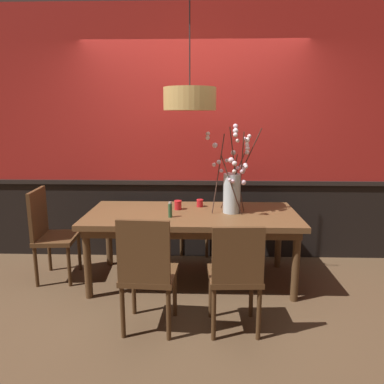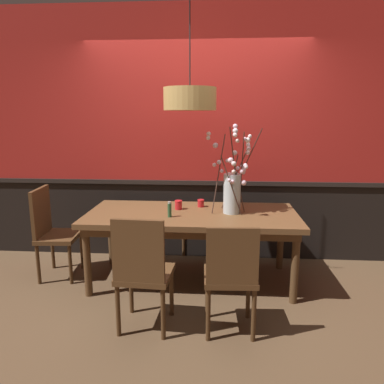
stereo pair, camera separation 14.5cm
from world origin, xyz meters
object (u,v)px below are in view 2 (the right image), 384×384
(chair_head_west_end, at_px, (52,228))
(chair_far_side_left, at_px, (170,207))
(chair_near_side_right, at_px, (231,273))
(dining_table, at_px, (192,220))
(chair_far_side_right, at_px, (224,209))
(candle_holder_nearer_edge, at_px, (201,203))
(condiment_bottle, at_px, (170,210))
(chair_near_side_left, at_px, (143,269))
(candle_holder_nearer_center, at_px, (179,205))
(pendant_lamp, at_px, (190,99))
(vase_with_blossoms, at_px, (233,188))

(chair_head_west_end, xyz_separation_m, chair_far_side_left, (1.13, 0.90, 0.02))
(chair_near_side_right, bearing_deg, chair_far_side_left, 110.98)
(dining_table, xyz_separation_m, chair_far_side_right, (0.33, 0.92, -0.11))
(candle_holder_nearer_edge, distance_m, condiment_bottle, 0.50)
(chair_near_side_left, height_order, candle_holder_nearer_center, chair_near_side_left)
(chair_near_side_right, xyz_separation_m, condiment_bottle, (-0.57, 0.75, 0.29))
(condiment_bottle, bearing_deg, candle_holder_nearer_edge, 56.25)
(chair_near_side_right, relative_size, candle_holder_nearer_edge, 11.33)
(chair_near_side_left, xyz_separation_m, chair_far_side_left, (-0.02, 1.84, 0.02))
(chair_head_west_end, height_order, condiment_bottle, chair_head_west_end)
(chair_near_side_left, relative_size, condiment_bottle, 6.30)
(chair_head_west_end, xyz_separation_m, condiment_bottle, (1.27, -0.19, 0.27))
(chair_near_side_left, height_order, chair_far_side_left, chair_far_side_left)
(chair_near_side_right, height_order, pendant_lamp, pendant_lamp)
(chair_head_west_end, relative_size, vase_with_blossoms, 1.09)
(chair_near_side_right, xyz_separation_m, chair_near_side_left, (-0.68, -0.01, 0.02))
(candle_holder_nearer_center, bearing_deg, chair_near_side_left, -99.16)
(candle_holder_nearer_center, bearing_deg, condiment_bottle, -100.46)
(dining_table, distance_m, candle_holder_nearer_center, 0.23)
(chair_head_west_end, bearing_deg, chair_far_side_left, 38.52)
(chair_far_side_right, distance_m, vase_with_blossoms, 0.99)
(chair_near_side_left, distance_m, chair_head_west_end, 1.49)
(chair_near_side_left, xyz_separation_m, candle_holder_nearer_center, (0.17, 1.05, 0.25))
(chair_far_side_left, relative_size, vase_with_blossoms, 1.11)
(pendant_lamp, bearing_deg, candle_holder_nearer_edge, 65.42)
(chair_far_side_left, xyz_separation_m, condiment_bottle, (0.14, -1.09, 0.26))
(pendant_lamp, bearing_deg, dining_table, -55.47)
(chair_far_side_left, bearing_deg, chair_near_side_left, -89.24)
(pendant_lamp, bearing_deg, chair_near_side_right, -67.95)
(candle_holder_nearer_edge, height_order, condiment_bottle, condiment_bottle)
(candle_holder_nearer_edge, xyz_separation_m, condiment_bottle, (-0.28, -0.42, 0.03))
(dining_table, relative_size, pendant_lamp, 1.82)
(candle_holder_nearer_edge, xyz_separation_m, pendant_lamp, (-0.10, -0.22, 1.07))
(dining_table, height_order, condiment_bottle, condiment_bottle)
(chair_near_side_right, distance_m, candle_holder_nearer_center, 1.19)
(chair_near_side_right, bearing_deg, dining_table, 111.56)
(dining_table, height_order, candle_holder_nearer_center, candle_holder_nearer_center)
(chair_far_side_right, bearing_deg, chair_head_west_end, -153.57)
(chair_near_side_right, bearing_deg, candle_holder_nearer_edge, 103.80)
(chair_near_side_right, distance_m, vase_with_blossoms, 1.06)
(chair_near_side_right, xyz_separation_m, chair_head_west_end, (-1.84, 0.93, 0.02))
(condiment_bottle, height_order, pendant_lamp, pendant_lamp)
(candle_holder_nearer_center, bearing_deg, vase_with_blossoms, -9.39)
(chair_head_west_end, xyz_separation_m, candle_holder_nearer_edge, (1.55, 0.23, 0.24))
(dining_table, xyz_separation_m, chair_near_side_left, (-0.32, -0.92, -0.13))
(chair_near_side_left, xyz_separation_m, condiment_bottle, (0.11, 0.75, 0.28))
(vase_with_blossoms, distance_m, candle_holder_nearer_edge, 0.44)
(chair_near_side_left, distance_m, candle_holder_nearer_center, 1.09)
(chair_far_side_right, distance_m, pendant_lamp, 1.61)
(chair_near_side_left, distance_m, pendant_lamp, 1.65)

